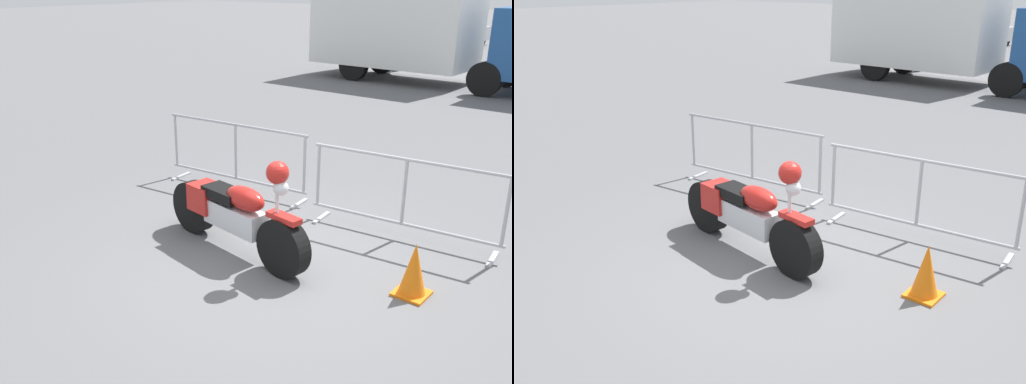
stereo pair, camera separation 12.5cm
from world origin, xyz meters
The scene contains 10 objects.
ground_plane centered at (0.00, 0.00, 0.00)m, with size 120.00×120.00×0.00m, color #5B5B5E.
motorcycle centered at (-0.58, 0.00, 0.50)m, with size 2.32×0.54×1.31m.
crowd_barrier_near centered at (-1.98, 1.62, 0.56)m, with size 2.49×0.68×1.07m.
crowd_barrier_far centered at (0.81, 1.62, 0.56)m, with size 2.49×0.68×1.07m.
box_truck centered at (-4.05, 12.75, 1.64)m, with size 7.74×2.38×2.98m.
parked_car_white centered at (-12.75, 23.55, 0.71)m, with size 1.91×4.22×1.40m.
parked_car_black centered at (-9.78, 23.22, 0.75)m, with size 2.01×4.45×1.48m.
parked_car_silver centered at (-6.82, 23.37, 0.68)m, with size 1.84×4.07×1.35m.
pedestrian centered at (-5.62, 14.45, 0.92)m, with size 0.46×0.46×1.69m.
traffic_cone centered at (1.53, 0.40, 0.29)m, with size 0.34×0.34×0.59m.
Camera 1 is at (3.57, -4.69, 3.12)m, focal length 40.00 mm.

